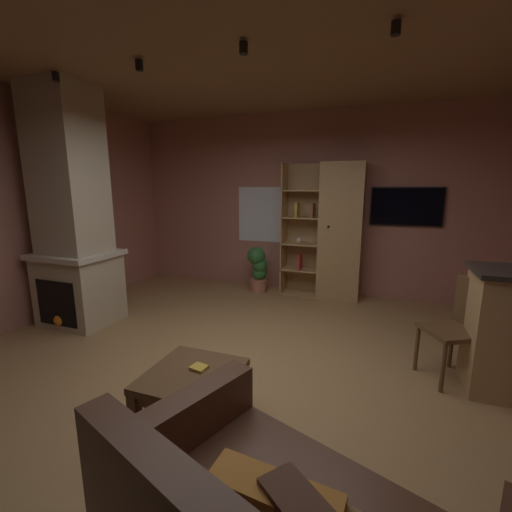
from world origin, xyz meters
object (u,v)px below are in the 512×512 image
object	(u,v)px
coffee_table	(192,383)
table_book_0	(199,368)
bookshelf_cabinet	(335,233)
dining_chair	(460,323)
potted_floor_plant	(258,268)
wall_mounted_tv	(406,207)
stone_fireplace	(73,221)

from	to	relation	value
coffee_table	table_book_0	xyz separation A→B (m)	(0.02, 0.06, 0.09)
bookshelf_cabinet	coffee_table	size ratio (longest dim) A/B	3.10
coffee_table	dining_chair	xyz separation A→B (m)	(1.91, 1.34, 0.20)
table_book_0	potted_floor_plant	xyz separation A→B (m)	(-0.67, 3.14, -0.02)
table_book_0	coffee_table	bearing A→B (deg)	-113.91
potted_floor_plant	wall_mounted_tv	world-z (taller)	wall_mounted_tv
stone_fireplace	dining_chair	world-z (taller)	stone_fireplace
dining_chair	potted_floor_plant	size ratio (longest dim) A/B	1.22
stone_fireplace	potted_floor_plant	xyz separation A→B (m)	(1.69, 1.99, -0.89)
potted_floor_plant	coffee_table	bearing A→B (deg)	-78.54
coffee_table	table_book_0	world-z (taller)	table_book_0
wall_mounted_tv	potted_floor_plant	bearing A→B (deg)	-171.10
bookshelf_cabinet	coffee_table	bearing A→B (deg)	-99.37
bookshelf_cabinet	coffee_table	distance (m)	3.45
dining_chair	table_book_0	bearing A→B (deg)	-145.59
dining_chair	potted_floor_plant	bearing A→B (deg)	144.03
dining_chair	wall_mounted_tv	distance (m)	2.40
stone_fireplace	table_book_0	bearing A→B (deg)	-25.97
bookshelf_cabinet	wall_mounted_tv	bearing A→B (deg)	12.19
table_book_0	wall_mounted_tv	xyz separation A→B (m)	(1.50, 3.48, 1.00)
potted_floor_plant	wall_mounted_tv	xyz separation A→B (m)	(2.17, 0.34, 1.02)
bookshelf_cabinet	wall_mounted_tv	world-z (taller)	bookshelf_cabinet
stone_fireplace	coffee_table	size ratio (longest dim) A/B	4.29
stone_fireplace	coffee_table	xyz separation A→B (m)	(2.34, -1.21, -0.97)
coffee_table	potted_floor_plant	bearing A→B (deg)	101.46
coffee_table	dining_chair	world-z (taller)	dining_chair
dining_chair	wall_mounted_tv	xyz separation A→B (m)	(-0.38, 2.19, 0.89)
coffee_table	potted_floor_plant	size ratio (longest dim) A/B	0.88
stone_fireplace	wall_mounted_tv	bearing A→B (deg)	31.08
bookshelf_cabinet	table_book_0	world-z (taller)	bookshelf_cabinet
bookshelf_cabinet	dining_chair	size ratio (longest dim) A/B	2.24
bookshelf_cabinet	table_book_0	xyz separation A→B (m)	(-0.52, -3.27, -0.60)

